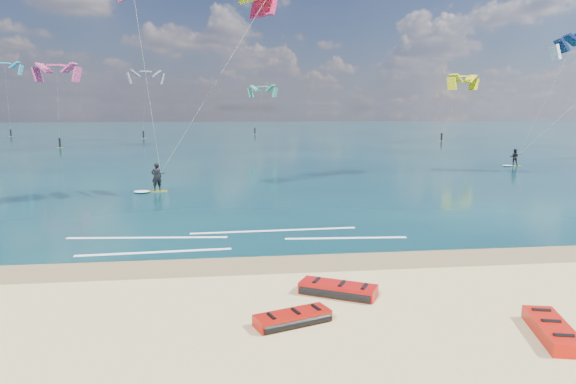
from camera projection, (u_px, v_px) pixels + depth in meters
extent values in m
plane|color=tan|center=(223.00, 162.00, 55.22)|extent=(320.00, 320.00, 0.00)
cube|color=brown|center=(221.00, 266.00, 18.98)|extent=(320.00, 2.40, 0.01)
cube|color=#082630|center=(224.00, 133.00, 117.90)|extent=(320.00, 200.00, 0.04)
cube|color=yellow|center=(157.00, 191.00, 35.63)|extent=(1.49, 0.51, 0.06)
imported|color=black|center=(157.00, 177.00, 35.47)|extent=(0.82, 0.68, 1.94)
cylinder|color=black|center=(161.00, 173.00, 35.14)|extent=(0.59, 0.07, 0.04)
cube|color=#A6C61D|center=(514.00, 165.00, 51.48)|extent=(1.36, 0.64, 0.06)
imported|color=black|center=(514.00, 157.00, 51.35)|extent=(1.01, 0.95, 1.66)
cylinder|color=black|center=(519.00, 154.00, 51.05)|extent=(0.53, 0.14, 0.04)
cube|color=white|center=(147.00, 238.00, 22.94)|extent=(7.15, 0.94, 0.01)
cube|color=white|center=(274.00, 230.00, 24.27)|extent=(7.88, 0.52, 0.01)
cube|color=white|center=(346.00, 238.00, 22.87)|extent=(5.46, 0.63, 0.01)
cube|color=white|center=(154.00, 252.00, 20.61)|extent=(6.16, 0.57, 0.01)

